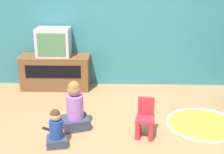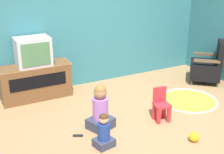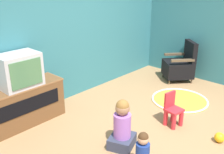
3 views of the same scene
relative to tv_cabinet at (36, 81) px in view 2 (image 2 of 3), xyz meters
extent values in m
plane|color=#9E754C|center=(1.31, -1.81, -0.34)|extent=(30.00, 30.00, 0.00)
cube|color=teal|center=(1.12, 0.30, 1.09)|extent=(5.62, 0.12, 2.86)
cube|color=brown|center=(0.00, 0.00, -0.01)|extent=(1.28, 0.45, 0.65)
cube|color=#90603A|center=(0.00, 0.00, 0.30)|extent=(1.30, 0.46, 0.02)
cube|color=black|center=(0.00, -0.23, 0.07)|extent=(1.02, 0.01, 0.24)
cube|color=#B7B7BC|center=(0.00, 0.00, 0.57)|extent=(0.61, 0.42, 0.52)
cube|color=#47754C|center=(0.00, -0.22, 0.57)|extent=(0.50, 0.02, 0.41)
cylinder|color=brown|center=(3.35, -0.50, -0.29)|extent=(0.04, 0.04, 0.10)
cylinder|color=brown|center=(3.04, -0.86, -0.29)|extent=(0.04, 0.04, 0.10)
cylinder|color=brown|center=(3.74, -0.84, -0.29)|extent=(0.04, 0.04, 0.10)
cylinder|color=brown|center=(3.42, -1.20, -0.29)|extent=(0.04, 0.04, 0.10)
cube|color=black|center=(3.39, -0.85, -0.06)|extent=(0.83, 0.82, 0.35)
cube|color=black|center=(3.58, -1.02, 0.34)|extent=(0.43, 0.47, 0.46)
cube|color=brown|center=(3.55, -0.66, 0.21)|extent=(0.43, 0.39, 0.05)
cube|color=brown|center=(3.22, -1.04, 0.21)|extent=(0.43, 0.39, 0.05)
cylinder|color=red|center=(1.47, -1.88, -0.19)|extent=(0.07, 0.07, 0.29)
cylinder|color=red|center=(1.65, -1.91, -0.19)|extent=(0.07, 0.07, 0.29)
cylinder|color=red|center=(1.50, -1.72, -0.19)|extent=(0.07, 0.07, 0.29)
cylinder|color=red|center=(1.67, -1.75, -0.19)|extent=(0.07, 0.07, 0.29)
cube|color=red|center=(1.57, -1.81, -0.07)|extent=(0.28, 0.27, 0.04)
cube|color=red|center=(1.59, -1.71, 0.08)|extent=(0.23, 0.07, 0.26)
cylinder|color=gold|center=(2.46, -1.44, -0.33)|extent=(1.08, 1.08, 0.01)
torus|color=silver|center=(2.46, -1.44, -0.33)|extent=(1.08, 1.08, 0.04)
cube|color=#33384C|center=(0.59, -1.58, -0.26)|extent=(0.46, 0.43, 0.16)
cylinder|color=#A566BF|center=(0.59, -1.58, -0.01)|extent=(0.24, 0.24, 0.34)
sphere|color=#9E7051|center=(0.59, -1.58, 0.26)|extent=(0.19, 0.19, 0.19)
sphere|color=olive|center=(0.59, -1.58, 0.29)|extent=(0.18, 0.18, 0.18)
cube|color=#33384C|center=(0.41, -2.06, -0.28)|extent=(0.30, 0.28, 0.11)
cylinder|color=navy|center=(0.41, -2.06, -0.10)|extent=(0.17, 0.17, 0.25)
sphere|color=tan|center=(0.41, -2.06, 0.09)|extent=(0.14, 0.14, 0.14)
sphere|color=#472D19|center=(0.41, -2.06, 0.11)|extent=(0.13, 0.13, 0.13)
sphere|color=yellow|center=(1.62, -2.55, -0.26)|extent=(0.15, 0.15, 0.15)
cube|color=black|center=(0.18, -1.65, -0.33)|extent=(0.15, 0.11, 0.02)
camera|label=1|loc=(1.22, -5.60, 1.86)|focal=50.00mm
camera|label=2|loc=(-1.22, -5.46, 2.14)|focal=50.00mm
camera|label=3|loc=(-1.79, -3.59, 1.90)|focal=42.00mm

